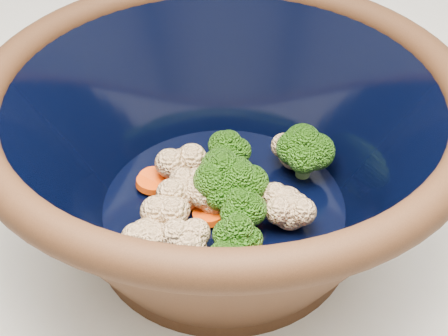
% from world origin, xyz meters
% --- Properties ---
extents(mixing_bowl, '(0.42, 0.42, 0.17)m').
position_xyz_m(mixing_bowl, '(-0.12, 0.03, 0.99)').
color(mixing_bowl, black).
rests_on(mixing_bowl, counter).
extents(vegetable_pile, '(0.17, 0.18, 0.06)m').
position_xyz_m(vegetable_pile, '(-0.11, 0.02, 0.96)').
color(vegetable_pile, '#608442').
rests_on(vegetable_pile, mixing_bowl).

